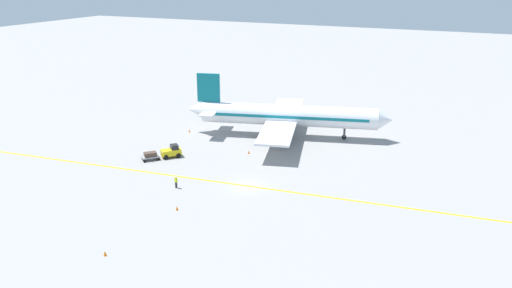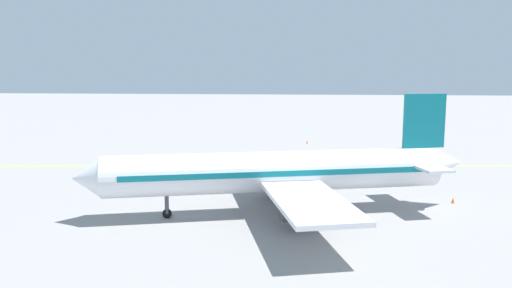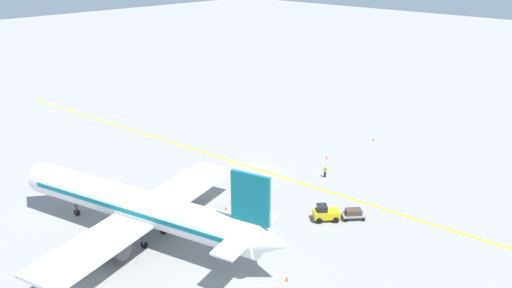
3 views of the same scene
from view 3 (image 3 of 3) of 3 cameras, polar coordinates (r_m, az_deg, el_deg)
name	(u,v)px [view 3 (image 3 of 3)]	position (r m, az deg, el deg)	size (l,w,h in m)	color
ground_plane	(259,170)	(71.56, 0.39, -2.97)	(400.00, 400.00, 0.00)	gray
apron_yellow_centreline	(259,170)	(71.56, 0.39, -2.97)	(0.40, 120.00, 0.01)	yellow
airplane_at_gate	(140,207)	(55.22, -13.09, -7.02)	(28.39, 35.03, 10.60)	white
baggage_tug_white	(326,213)	(58.96, 7.96, -7.83)	(3.23, 3.12, 2.11)	gold
baggage_cart_trailing	(353,213)	(59.79, 11.07, -7.76)	(2.87, 2.78, 1.24)	gray
ground_crew_worker	(325,171)	(69.62, 7.91, -3.09)	(0.31, 0.56, 1.68)	#23232D
traffic_cone_near_nose	(327,157)	(75.89, 8.08, -1.51)	(0.32, 0.32, 0.55)	orange
traffic_cone_mid_apron	(373,139)	(84.57, 13.28, 0.54)	(0.32, 0.32, 0.55)	orange
traffic_cone_by_wingtip	(287,278)	(49.13, 3.55, -15.08)	(0.32, 0.32, 0.55)	orange
traffic_cone_far_edge	(226,208)	(60.98, -3.44, -7.27)	(0.32, 0.32, 0.55)	orange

